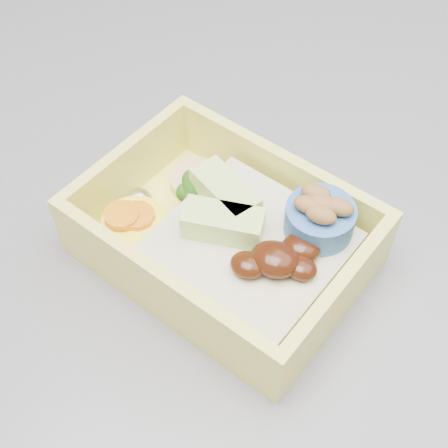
% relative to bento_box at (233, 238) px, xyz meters
% --- Properties ---
extents(bento_box, '(0.20, 0.16, 0.06)m').
position_rel_bento_box_xyz_m(bento_box, '(0.00, 0.00, 0.00)').
color(bento_box, '#EFE962').
rests_on(bento_box, island).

